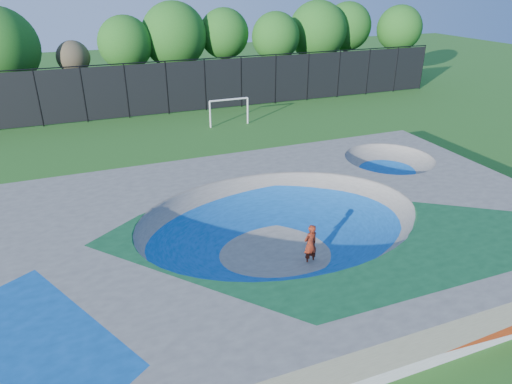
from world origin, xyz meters
The scene contains 7 objects.
ground centered at (0.00, 0.00, 0.00)m, with size 120.00×120.00×0.00m, color #235C19.
skate_deck centered at (0.00, 0.00, 0.75)m, with size 22.00×14.00×1.50m, color gray.
skater centered at (0.62, -1.30, 0.80)m, with size 0.58×0.38×1.59m, color red.
skateboard centered at (0.62, -1.30, 0.03)m, with size 0.78×0.22×0.05m, color black.
soccer_goal centered at (3.41, 16.37, 1.33)m, with size 2.92×0.12×1.93m.
fence centered at (0.00, 21.00, 2.10)m, with size 48.09×0.09×4.04m.
treeline centered at (-2.83, 26.26, 5.19)m, with size 52.77×7.03×8.53m.
Camera 1 is at (-6.42, -13.76, 9.55)m, focal length 32.00 mm.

